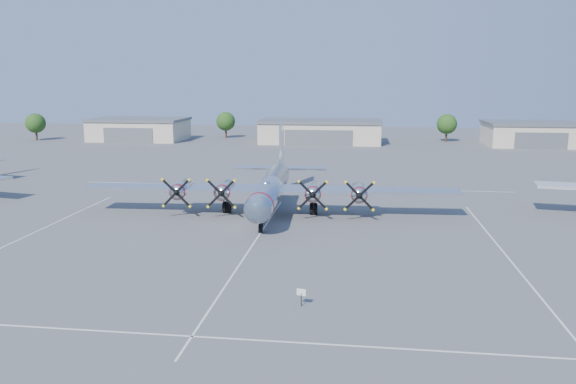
# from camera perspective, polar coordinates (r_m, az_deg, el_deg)

# --- Properties ---
(ground) EXTENTS (260.00, 260.00, 0.00)m
(ground) POSITION_cam_1_polar(r_m,az_deg,el_deg) (54.25, -2.93, -4.38)
(ground) COLOR #4F4F52
(ground) RESTS_ON ground
(parking_lines) EXTENTS (60.00, 50.08, 0.01)m
(parking_lines) POSITION_cam_1_polar(r_m,az_deg,el_deg) (52.59, -3.27, -4.88)
(parking_lines) COLOR silver
(parking_lines) RESTS_ON ground
(hangar_west) EXTENTS (22.60, 14.60, 5.40)m
(hangar_west) POSITION_cam_1_polar(r_m,az_deg,el_deg) (144.52, -14.86, 6.20)
(hangar_west) COLOR beige
(hangar_west) RESTS_ON ground
(hangar_center) EXTENTS (28.60, 14.60, 5.40)m
(hangar_center) POSITION_cam_1_polar(r_m,az_deg,el_deg) (134.20, 3.34, 6.19)
(hangar_center) COLOR beige
(hangar_center) RESTS_ON ground
(hangar_east) EXTENTS (20.60, 14.60, 5.40)m
(hangar_east) POSITION_cam_1_polar(r_m,az_deg,el_deg) (139.31, 23.53, 5.46)
(hangar_east) COLOR beige
(hangar_east) RESTS_ON ground
(tree_far_west) EXTENTS (4.80, 4.80, 6.64)m
(tree_far_west) POSITION_cam_1_polar(r_m,az_deg,el_deg) (152.18, -24.27, 6.39)
(tree_far_west) COLOR #382619
(tree_far_west) RESTS_ON ground
(tree_west) EXTENTS (4.80, 4.80, 6.64)m
(tree_west) POSITION_cam_1_polar(r_m,az_deg,el_deg) (145.88, -6.34, 7.14)
(tree_west) COLOR #382619
(tree_west) RESTS_ON ground
(tree_east) EXTENTS (4.80, 4.80, 6.64)m
(tree_east) POSITION_cam_1_polar(r_m,az_deg,el_deg) (141.26, 15.84, 6.65)
(tree_east) COLOR #382619
(tree_east) RESTS_ON ground
(main_bomber_b29) EXTENTS (42.58, 30.12, 9.14)m
(main_bomber_b29) POSITION_cam_1_polar(r_m,az_deg,el_deg) (64.42, -1.66, -1.84)
(main_bomber_b29) COLOR silver
(main_bomber_b29) RESTS_ON ground
(info_placard) EXTENTS (0.62, 0.20, 1.20)m
(info_placard) POSITION_cam_1_polar(r_m,az_deg,el_deg) (37.45, 1.36, -10.33)
(info_placard) COLOR black
(info_placard) RESTS_ON ground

